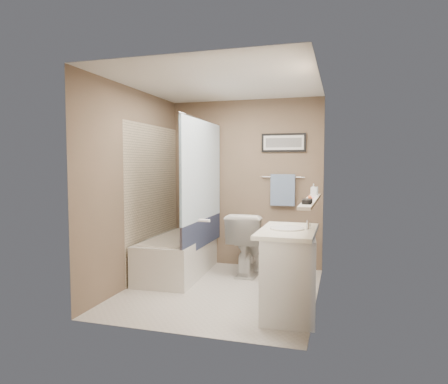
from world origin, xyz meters
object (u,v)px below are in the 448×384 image
(candle_bowl_far, at_px, (308,201))
(toilet, at_px, (249,243))
(candle_bowl_near, at_px, (307,202))
(glass_jar, at_px, (315,191))
(vanity, at_px, (288,273))
(soap_bottle, at_px, (313,190))
(bathtub, at_px, (178,256))
(hair_brush_front, at_px, (310,198))

(candle_bowl_far, bearing_deg, toilet, 122.15)
(candle_bowl_near, height_order, glass_jar, glass_jar)
(candle_bowl_near, xyz_separation_m, candle_bowl_far, (0.00, 0.12, 0.00))
(toilet, height_order, candle_bowl_near, candle_bowl_near)
(vanity, relative_size, soap_bottle, 6.23)
(toilet, relative_size, candle_bowl_near, 9.26)
(vanity, xyz_separation_m, candle_bowl_near, (0.19, -0.22, 0.73))
(candle_bowl_near, height_order, candle_bowl_far, same)
(bathtub, height_order, soap_bottle, soap_bottle)
(toilet, distance_m, candle_bowl_far, 1.81)
(toilet, height_order, soap_bottle, soap_bottle)
(vanity, xyz_separation_m, glass_jar, (0.19, 0.90, 0.77))
(bathtub, relative_size, vanity, 1.67)
(bathtub, relative_size, candle_bowl_far, 16.67)
(candle_bowl_near, bearing_deg, candle_bowl_far, 90.00)
(bathtub, relative_size, candle_bowl_near, 16.67)
(toilet, bearing_deg, soap_bottle, 147.32)
(toilet, height_order, hair_brush_front, hair_brush_front)
(hair_brush_front, bearing_deg, vanity, -134.22)
(bathtub, bearing_deg, hair_brush_front, -26.42)
(bathtub, height_order, glass_jar, glass_jar)
(bathtub, height_order, toilet, toilet)
(toilet, bearing_deg, hair_brush_front, 130.14)
(bathtub, xyz_separation_m, candle_bowl_near, (1.79, -1.19, 0.89))
(glass_jar, bearing_deg, hair_brush_front, -90.00)
(glass_jar, bearing_deg, candle_bowl_near, -90.00)
(soap_bottle, bearing_deg, glass_jar, 90.00)
(candle_bowl_near, relative_size, glass_jar, 0.90)
(candle_bowl_near, distance_m, hair_brush_front, 0.41)
(candle_bowl_far, bearing_deg, soap_bottle, 90.00)
(hair_brush_front, distance_m, glass_jar, 0.71)
(soap_bottle, bearing_deg, hair_brush_front, -90.00)
(toilet, relative_size, candle_bowl_far, 9.26)
(soap_bottle, bearing_deg, toilet, 145.65)
(toilet, relative_size, hair_brush_front, 3.79)
(soap_bottle, bearing_deg, candle_bowl_near, -90.00)
(toilet, xyz_separation_m, candle_bowl_near, (0.88, -1.52, 0.72))
(vanity, bearing_deg, bathtub, 143.30)
(candle_bowl_near, relative_size, hair_brush_front, 0.41)
(hair_brush_front, bearing_deg, toilet, 128.47)
(vanity, xyz_separation_m, hair_brush_front, (0.19, 0.19, 0.74))
(toilet, xyz_separation_m, glass_jar, (0.88, -0.40, 0.75))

